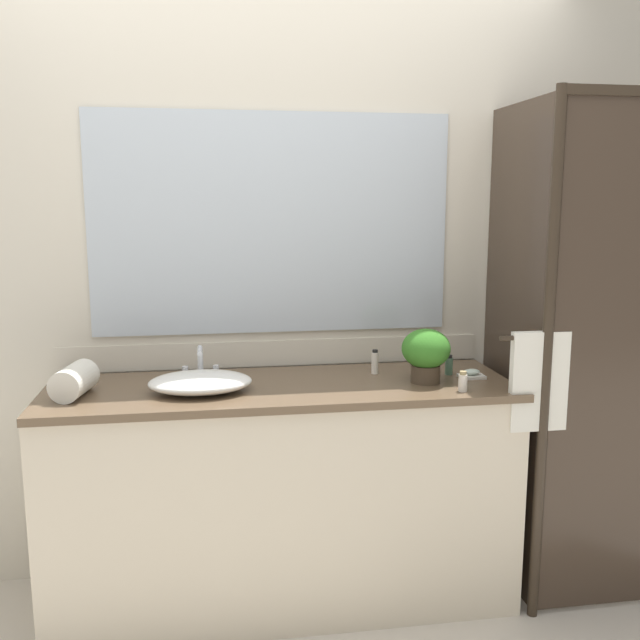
% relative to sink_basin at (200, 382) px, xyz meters
% --- Properties ---
extents(ground_plane, '(8.00, 8.00, 0.00)m').
position_rel_sink_basin_xyz_m(ground_plane, '(0.31, 0.05, -0.94)').
color(ground_plane, beige).
extents(wall_back_with_mirror, '(4.40, 0.06, 2.60)m').
position_rel_sink_basin_xyz_m(wall_back_with_mirror, '(0.31, 0.39, 0.37)').
color(wall_back_with_mirror, beige).
rests_on(wall_back_with_mirror, ground_plane).
extents(vanity_cabinet, '(1.80, 0.58, 0.90)m').
position_rel_sink_basin_xyz_m(vanity_cabinet, '(0.31, 0.06, -0.49)').
color(vanity_cabinet, beige).
rests_on(vanity_cabinet, ground_plane).
extents(shower_enclosure, '(1.20, 0.59, 2.00)m').
position_rel_sink_basin_xyz_m(shower_enclosure, '(1.58, -0.14, 0.09)').
color(shower_enclosure, '#2D2319').
rests_on(shower_enclosure, ground_plane).
extents(sink_basin, '(0.38, 0.28, 0.07)m').
position_rel_sink_basin_xyz_m(sink_basin, '(0.00, 0.00, 0.00)').
color(sink_basin, white).
rests_on(sink_basin, vanity_cabinet).
extents(faucet, '(0.17, 0.14, 0.14)m').
position_rel_sink_basin_xyz_m(faucet, '(0.00, 0.16, 0.01)').
color(faucet, silver).
rests_on(faucet, vanity_cabinet).
extents(potted_plant, '(0.19, 0.19, 0.21)m').
position_rel_sink_basin_xyz_m(potted_plant, '(0.87, -0.00, 0.08)').
color(potted_plant, '#473828').
rests_on(potted_plant, vanity_cabinet).
extents(soap_dish, '(0.10, 0.07, 0.04)m').
position_rel_sink_basin_xyz_m(soap_dish, '(1.07, 0.03, -0.02)').
color(soap_dish, silver).
rests_on(soap_dish, vanity_cabinet).
extents(amenity_bottle_shampoo, '(0.03, 0.03, 0.08)m').
position_rel_sink_basin_xyz_m(amenity_bottle_shampoo, '(1.00, 0.10, 0.00)').
color(amenity_bottle_shampoo, '#4C7056').
rests_on(amenity_bottle_shampoo, vanity_cabinet).
extents(amenity_bottle_conditioner, '(0.03, 0.03, 0.10)m').
position_rel_sink_basin_xyz_m(amenity_bottle_conditioner, '(0.71, 0.16, 0.01)').
color(amenity_bottle_conditioner, silver).
rests_on(amenity_bottle_conditioner, vanity_cabinet).
extents(amenity_bottle_body_wash, '(0.03, 0.03, 0.08)m').
position_rel_sink_basin_xyz_m(amenity_bottle_body_wash, '(0.97, -0.15, -0.00)').
color(amenity_bottle_body_wash, silver).
rests_on(amenity_bottle_body_wash, vanity_cabinet).
extents(rolled_towel_near_edge, '(0.15, 0.23, 0.12)m').
position_rel_sink_basin_xyz_m(rolled_towel_near_edge, '(-0.45, 0.01, 0.02)').
color(rolled_towel_near_edge, silver).
rests_on(rolled_towel_near_edge, vanity_cabinet).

